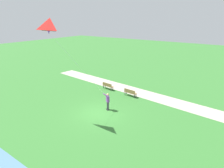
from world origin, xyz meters
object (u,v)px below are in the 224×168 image
(person_kite_flyer, at_px, (108,100))
(park_bench_near_walkway, at_px, (108,86))
(flying_kite, at_px, (51,26))
(park_bench_far_walkway, at_px, (130,92))

(person_kite_flyer, relative_size, park_bench_near_walkway, 1.19)
(flying_kite, height_order, park_bench_near_walkway, flying_kite)
(person_kite_flyer, height_order, flying_kite, flying_kite)
(park_bench_near_walkway, relative_size, park_bench_far_walkway, 1.00)
(flying_kite, relative_size, park_bench_far_walkway, 4.49)
(flying_kite, relative_size, park_bench_near_walkway, 4.49)
(person_kite_flyer, distance_m, park_bench_near_walkway, 5.74)
(flying_kite, bearing_deg, park_bench_far_walkway, 161.18)
(person_kite_flyer, bearing_deg, park_bench_near_walkway, -143.72)
(park_bench_near_walkway, xyz_separation_m, park_bench_far_walkway, (0.34, 3.48, 0.00))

